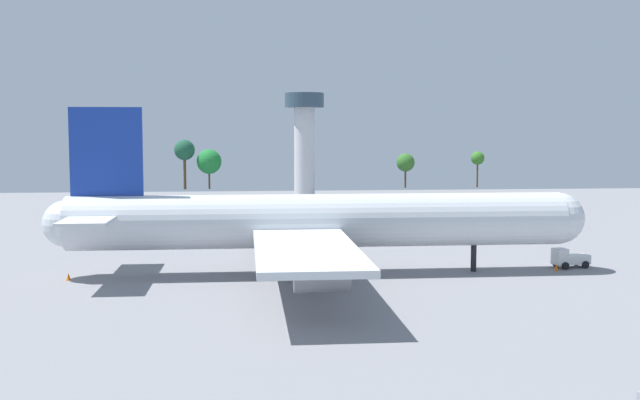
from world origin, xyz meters
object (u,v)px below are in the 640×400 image
(cargo_loader, at_px, (249,230))
(cargo_airplane, at_px, (318,222))
(safety_cone_nose, at_px, (556,267))
(catering_truck, at_px, (569,259))
(safety_cone_tail, at_px, (69,277))
(control_tower, at_px, (304,134))

(cargo_loader, bearing_deg, cargo_airplane, -76.69)
(safety_cone_nose, bearing_deg, catering_truck, 36.38)
(cargo_airplane, distance_m, cargo_loader, 36.12)
(catering_truck, relative_size, safety_cone_tail, 5.98)
(cargo_airplane, relative_size, safety_cone_nose, 78.40)
(safety_cone_tail, bearing_deg, catering_truck, 2.18)
(catering_truck, xyz_separation_m, safety_cone_tail, (-62.01, -2.36, -0.79))
(catering_truck, bearing_deg, safety_cone_tail, -177.82)
(cargo_loader, bearing_deg, catering_truck, -39.48)
(catering_truck, height_order, safety_cone_tail, catering_truck)
(cargo_airplane, distance_m, safety_cone_tail, 30.19)
(cargo_loader, bearing_deg, control_tower, 78.59)
(cargo_loader, height_order, safety_cone_nose, cargo_loader)
(cargo_loader, xyz_separation_m, safety_cone_nose, (38.28, -35.28, -0.73))
(cargo_loader, distance_m, control_tower, 76.45)
(cargo_loader, bearing_deg, safety_cone_tail, -120.74)
(safety_cone_tail, xyz_separation_m, control_tower, (36.13, 109.22, 16.41))
(cargo_loader, distance_m, safety_cone_tail, 41.74)
(catering_truck, bearing_deg, control_tower, 103.61)
(cargo_loader, relative_size, safety_cone_nose, 6.29)
(cargo_airplane, bearing_deg, safety_cone_tail, -177.84)
(cargo_loader, height_order, catering_truck, catering_truck)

